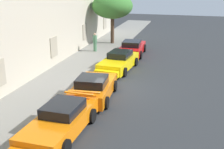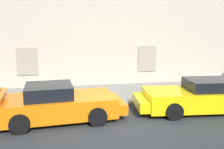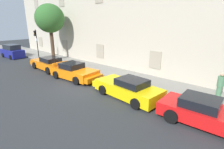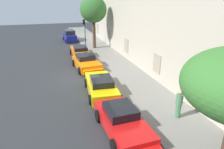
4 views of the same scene
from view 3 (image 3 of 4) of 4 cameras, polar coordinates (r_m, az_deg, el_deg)
The scene contains 11 objects.
ground_plane at distance 13.97m, azimuth -9.93°, elevation -3.27°, with size 80.00×80.00×0.00m, color #2B2D30.
sidewalk at distance 16.31m, azimuth 0.04°, elevation 0.24°, with size 60.00×3.60×0.14m, color gray.
building_facade at distance 18.41m, azimuth 7.80°, elevation 21.55°, with size 42.25×3.86×12.51m.
sportscar_red_lead at distance 19.11m, azimuth -20.02°, elevation 3.36°, with size 5.15×2.17×1.33m.
sportscar_yellow_flank at distance 15.26m, azimuth -11.78°, elevation 0.75°, with size 4.66×2.46×1.36m.
sportscar_white_middle at distance 11.54m, azimuth 4.52°, elevation -4.38°, with size 5.12×2.36×1.32m.
sportscar_tail_end at distance 9.60m, azimuth 29.29°, elevation -11.26°, with size 4.73×2.21×1.31m.
hatchback_parked at distance 27.56m, azimuth -29.78°, elevation 6.48°, with size 3.93×2.00×1.75m.
tree_midblock at distance 22.72m, azimuth -19.66°, elevation 16.77°, with size 3.38×3.38×6.61m.
traffic_light at distance 24.46m, azimuth -23.57°, elevation 10.58°, with size 0.44×0.36×3.63m.
pedestrian_admiring at distance 12.64m, azimuth 31.82°, elevation -3.13°, with size 0.48×0.48×1.67m.
Camera 3 is at (10.38, -8.03, 4.80)m, focal length 27.97 mm.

